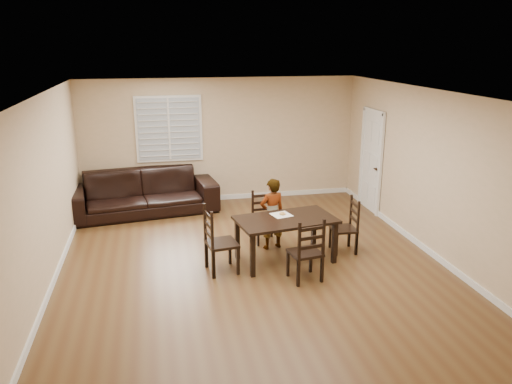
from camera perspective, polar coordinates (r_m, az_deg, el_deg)
ground at (r=8.09m, az=-0.49°, el=-8.19°), size 7.00×7.00×0.00m
room at (r=7.68m, az=-0.52°, el=4.70°), size 6.04×7.04×2.72m
dining_table at (r=7.97m, az=3.41°, el=-3.62°), size 1.67×1.11×0.73m
chair_near at (r=8.90m, az=0.84°, el=-2.92°), size 0.44×0.42×0.91m
chair_far at (r=7.35m, az=6.06°, el=-7.10°), size 0.51×0.48×0.99m
chair_left at (r=7.65m, az=-4.87°, el=-5.83°), size 0.51×0.54×1.06m
chair_right at (r=8.55m, az=10.70°, el=-3.98°), size 0.41×0.44×0.94m
child at (r=8.46m, az=1.85°, el=-2.51°), size 0.51×0.40×1.24m
napkin at (r=8.09m, az=2.92°, el=-2.61°), size 0.36×0.36×0.00m
donut at (r=8.09m, az=3.04°, el=-2.45°), size 0.10×0.10×0.04m
sofa at (r=10.55m, az=-12.81°, el=-0.05°), size 3.13×1.58×0.88m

